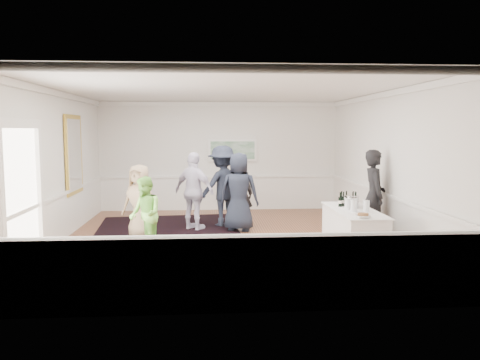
{
  "coord_description": "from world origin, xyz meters",
  "views": [
    {
      "loc": [
        -0.33,
        -9.85,
        2.37
      ],
      "look_at": [
        0.36,
        0.2,
        1.29
      ],
      "focal_mm": 35.0,
      "sensor_mm": 36.0,
      "label": 1
    }
  ],
  "objects": [
    {
      "name": "ceiling",
      "position": [
        0.0,
        0.0,
        3.2
      ],
      "size": [
        7.0,
        8.0,
        0.02
      ],
      "primitive_type": "cube",
      "color": "white",
      "rests_on": "wall_back"
    },
    {
      "name": "guest_dark_b",
      "position": [
        0.42,
        1.21,
        0.87
      ],
      "size": [
        0.72,
        0.56,
        1.73
      ],
      "primitive_type": "imported",
      "rotation": [
        0.0,
        0.0,
        2.88
      ],
      "color": "black",
      "rests_on": "floor"
    },
    {
      "name": "guest_green",
      "position": [
        -1.56,
        -0.75,
        0.74
      ],
      "size": [
        0.81,
        0.89,
        1.48
      ],
      "primitive_type": "imported",
      "rotation": [
        0.0,
        0.0,
        -1.14
      ],
      "color": "#7FD354",
      "rests_on": "floor"
    },
    {
      "name": "floor",
      "position": [
        0.0,
        0.0,
        0.0
      ],
      "size": [
        8.0,
        8.0,
        0.0
      ],
      "primitive_type": "plane",
      "color": "brown",
      "rests_on": "ground"
    },
    {
      "name": "area_rug",
      "position": [
        -1.27,
        0.84,
        0.01
      ],
      "size": [
        3.68,
        4.62,
        0.02
      ],
      "primitive_type": "cube",
      "rotation": [
        0.0,
        0.0,
        0.09
      ],
      "color": "black",
      "rests_on": "floor"
    },
    {
      "name": "guest_dark_a",
      "position": [
        0.03,
        1.61,
        1.0
      ],
      "size": [
        1.48,
        1.28,
        1.99
      ],
      "primitive_type": "imported",
      "rotation": [
        0.0,
        0.0,
        3.66
      ],
      "color": "#1C2230",
      "rests_on": "floor"
    },
    {
      "name": "mirror",
      "position": [
        -3.45,
        1.3,
        1.8
      ],
      "size": [
        0.05,
        1.25,
        1.85
      ],
      "color": "gold",
      "rests_on": "wall_left"
    },
    {
      "name": "guest_navy",
      "position": [
        0.39,
        1.01,
        0.93
      ],
      "size": [
        1.02,
        0.79,
        1.86
      ],
      "primitive_type": "imported",
      "rotation": [
        0.0,
        0.0,
        2.9
      ],
      "color": "#1C2230",
      "rests_on": "floor"
    },
    {
      "name": "wall_front",
      "position": [
        0.0,
        -4.0,
        1.6
      ],
      "size": [
        7.0,
        0.02,
        3.2
      ],
      "primitive_type": "cube",
      "color": "white",
      "rests_on": "floor"
    },
    {
      "name": "wine_bottles",
      "position": [
        2.51,
        -0.67,
        0.99
      ],
      "size": [
        0.4,
        0.28,
        0.31
      ],
      "color": "black",
      "rests_on": "serving_table"
    },
    {
      "name": "serving_table",
      "position": [
        2.48,
        -1.1,
        0.42
      ],
      "size": [
        0.79,
        2.07,
        0.84
      ],
      "color": "white",
      "rests_on": "floor"
    },
    {
      "name": "bartender",
      "position": [
        3.2,
        -0.2,
        0.98
      ],
      "size": [
        0.53,
        0.75,
        1.96
      ],
      "primitive_type": "imported",
      "rotation": [
        0.0,
        0.0,
        1.48
      ],
      "color": "black",
      "rests_on": "floor"
    },
    {
      "name": "wall_right",
      "position": [
        3.5,
        0.0,
        1.6
      ],
      "size": [
        0.02,
        8.0,
        3.2
      ],
      "primitive_type": "cube",
      "color": "white",
      "rests_on": "floor"
    },
    {
      "name": "doorway",
      "position": [
        -3.45,
        -1.9,
        1.42
      ],
      "size": [
        0.1,
        1.78,
        2.56
      ],
      "color": "white",
      "rests_on": "wall_left"
    },
    {
      "name": "wainscoting",
      "position": [
        0.0,
        0.0,
        0.5
      ],
      "size": [
        7.0,
        8.0,
        1.0
      ],
      "primitive_type": null,
      "color": "white",
      "rests_on": "floor"
    },
    {
      "name": "wall_left",
      "position": [
        -3.5,
        0.0,
        1.6
      ],
      "size": [
        0.02,
        8.0,
        3.2
      ],
      "primitive_type": "cube",
      "color": "white",
      "rests_on": "floor"
    },
    {
      "name": "landscape_painting",
      "position": [
        0.4,
        3.95,
        1.78
      ],
      "size": [
        1.44,
        0.06,
        0.66
      ],
      "color": "white",
      "rests_on": "wall_back"
    },
    {
      "name": "wall_back",
      "position": [
        0.0,
        4.0,
        1.6
      ],
      "size": [
        7.0,
        0.02,
        3.2
      ],
      "primitive_type": "cube",
      "color": "white",
      "rests_on": "floor"
    },
    {
      "name": "guest_lilac",
      "position": [
        -0.66,
        1.19,
        0.93
      ],
      "size": [
        1.15,
        1.0,
        1.86
      ],
      "primitive_type": "imported",
      "rotation": [
        0.0,
        0.0,
        2.52
      ],
      "color": "silver",
      "rests_on": "floor"
    },
    {
      "name": "juice_pitchers",
      "position": [
        2.46,
        -1.28,
        0.96
      ],
      "size": [
        0.38,
        0.42,
        0.24
      ],
      "color": "#73BB42",
      "rests_on": "serving_table"
    },
    {
      "name": "nut_bowl",
      "position": [
        2.38,
        -1.93,
        0.88
      ],
      "size": [
        0.27,
        0.27,
        0.08
      ],
      "color": "white",
      "rests_on": "serving_table"
    },
    {
      "name": "ice_bucket",
      "position": [
        2.51,
        -0.9,
        0.95
      ],
      "size": [
        0.26,
        0.26,
        0.25
      ],
      "primitive_type": "cylinder",
      "color": "silver",
      "rests_on": "serving_table"
    },
    {
      "name": "guest_tan",
      "position": [
        -1.82,
        0.34,
        0.82
      ],
      "size": [
        0.94,
        0.8,
        1.63
      ],
      "primitive_type": "imported",
      "rotation": [
        0.0,
        0.0,
        -0.43
      ],
      "color": "tan",
      "rests_on": "floor"
    }
  ]
}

